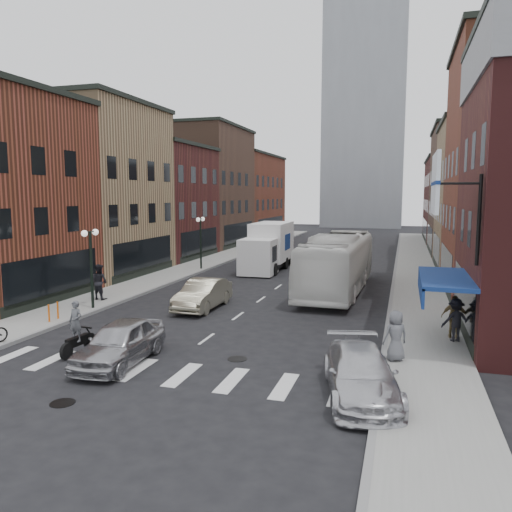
{
  "coord_description": "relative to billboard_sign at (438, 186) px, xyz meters",
  "views": [
    {
      "loc": [
        7.56,
        -17.3,
        5.84
      ],
      "look_at": [
        0.29,
        7.08,
        2.69
      ],
      "focal_mm": 35.0,
      "sensor_mm": 36.0,
      "label": 1
    }
  ],
  "objects": [
    {
      "name": "curb_right",
      "position": [
        -1.59,
        21.5,
        -6.13
      ],
      "size": [
        0.2,
        74.0,
        0.16
      ],
      "primitive_type": "cube",
      "color": "gray",
      "rests_on": "ground"
    },
    {
      "name": "distant_tower",
      "position": [
        -8.59,
        77.5,
        18.87
      ],
      "size": [
        14.0,
        14.0,
        50.0
      ],
      "primitive_type": "cube",
      "color": "#9399A0",
      "rests_on": "ground"
    },
    {
      "name": "sedan_left_far",
      "position": [
        -10.82,
        5.5,
        -5.38
      ],
      "size": [
        1.63,
        4.58,
        1.5
      ],
      "primitive_type": "imported",
      "rotation": [
        0.0,
        0.0,
        -0.01
      ],
      "color": "#B9B296",
      "rests_on": "ground"
    },
    {
      "name": "box_truck",
      "position": [
        -11.1,
        19.24,
        -4.35
      ],
      "size": [
        2.7,
        8.37,
        3.62
      ],
      "rotation": [
        0.0,
        0.0,
        0.03
      ],
      "color": "white",
      "rests_on": "ground"
    },
    {
      "name": "bldg_left_far_b",
      "position": [
        -23.58,
        48.5,
        -0.48
      ],
      "size": [
        10.3,
        16.2,
        11.3
      ],
      "color": "brown",
      "rests_on": "ground"
    },
    {
      "name": "ped_right_b",
      "position": [
        1.01,
        3.0,
        -5.12
      ],
      "size": [
        1.04,
        0.58,
        1.72
      ],
      "primitive_type": "imported",
      "rotation": [
        0.0,
        0.0,
        3.06
      ],
      "color": "olive",
      "rests_on": "sidewalk_right"
    },
    {
      "name": "motorcycle_rider",
      "position": [
        -12.39,
        -2.66,
        -5.2
      ],
      "size": [
        0.58,
        1.97,
        2.01
      ],
      "rotation": [
        0.0,
        0.0,
        -0.11
      ],
      "color": "black",
      "rests_on": "ground"
    },
    {
      "name": "streetlamp_near",
      "position": [
        -15.99,
        3.5,
        -3.22
      ],
      "size": [
        0.32,
        1.22,
        4.11
      ],
      "color": "black",
      "rests_on": "ground"
    },
    {
      "name": "billboard_sign",
      "position": [
        0.0,
        0.0,
        0.0
      ],
      "size": [
        1.52,
        3.0,
        3.7
      ],
      "color": "black",
      "rests_on": "ground"
    },
    {
      "name": "sidewalk_right",
      "position": [
        -0.09,
        21.5,
        -6.06
      ],
      "size": [
        3.0,
        74.0,
        0.15
      ],
      "primitive_type": "cube",
      "color": "gray",
      "rests_on": "ground"
    },
    {
      "name": "bike_rack",
      "position": [
        -16.19,
        0.8,
        -5.58
      ],
      "size": [
        0.08,
        0.68,
        0.8
      ],
      "color": "#D8590C",
      "rests_on": "sidewalk_left"
    },
    {
      "name": "bldg_left_far_a",
      "position": [
        -23.58,
        34.5,
        0.52
      ],
      "size": [
        10.3,
        12.2,
        13.3
      ],
      "color": "brown",
      "rests_on": "ground"
    },
    {
      "name": "ped_left_solo",
      "position": [
        -16.85,
        5.39,
        -5.01
      ],
      "size": [
        1.02,
        0.7,
        1.94
      ],
      "primitive_type": "imported",
      "rotation": [
        0.0,
        0.0,
        2.97
      ],
      "color": "black",
      "rests_on": "sidewalk_left"
    },
    {
      "name": "bldg_right_far_b",
      "position": [
        6.41,
        48.5,
        -0.98
      ],
      "size": [
        10.3,
        16.2,
        10.3
      ],
      "color": "#48191A",
      "rests_on": "ground"
    },
    {
      "name": "sedan_left_near",
      "position": [
        -10.34,
        -3.08,
        -5.38
      ],
      "size": [
        1.96,
        4.47,
        1.5
      ],
      "primitive_type": "imported",
      "rotation": [
        0.0,
        0.0,
        0.04
      ],
      "color": "#ADADB1",
      "rests_on": "ground"
    },
    {
      "name": "bldg_left_mid_b",
      "position": [
        -23.58,
        23.5,
        -0.98
      ],
      "size": [
        10.3,
        10.2,
        10.3
      ],
      "color": "#48191A",
      "rests_on": "ground"
    },
    {
      "name": "ground",
      "position": [
        -8.59,
        -0.5,
        -6.13
      ],
      "size": [
        160.0,
        160.0,
        0.0
      ],
      "primitive_type": "plane",
      "color": "black",
      "rests_on": "ground"
    },
    {
      "name": "curb_car",
      "position": [
        -2.09,
        -3.64,
        -5.44
      ],
      "size": [
        2.93,
        5.07,
        1.38
      ],
      "primitive_type": "imported",
      "rotation": [
        0.0,
        0.0,
        0.22
      ],
      "color": "silver",
      "rests_on": "ground"
    },
    {
      "name": "ped_right_a",
      "position": [
        1.01,
        2.57,
        -5.14
      ],
      "size": [
        1.21,
        0.88,
        1.68
      ],
      "primitive_type": "imported",
      "rotation": [
        0.0,
        0.0,
        3.49
      ],
      "color": "black",
      "rests_on": "sidewalk_right"
    },
    {
      "name": "ped_right_c",
      "position": [
        -1.19,
        -0.47,
        -5.11
      ],
      "size": [
        1.02,
        0.91,
        1.75
      ],
      "primitive_type": "imported",
      "rotation": [
        0.0,
        0.0,
        3.66
      ],
      "color": "slate",
      "rests_on": "sidewalk_right"
    },
    {
      "name": "streetlamp_far",
      "position": [
        -15.99,
        17.5,
        -3.22
      ],
      "size": [
        0.32,
        1.22,
        4.11
      ],
      "color": "black",
      "rests_on": "ground"
    },
    {
      "name": "curb_left",
      "position": [
        -15.59,
        21.5,
        -6.13
      ],
      "size": [
        0.2,
        74.0,
        0.16
      ],
      "primitive_type": "cube",
      "color": "gray",
      "rests_on": "ground"
    },
    {
      "name": "awning_blue",
      "position": [
        0.34,
        2.0,
        -3.5
      ],
      "size": [
        1.8,
        5.0,
        0.78
      ],
      "color": "navy",
      "rests_on": "ground"
    },
    {
      "name": "transit_bus",
      "position": [
        -4.8,
        12.06,
        -4.4
      ],
      "size": [
        3.22,
        12.54,
        3.47
      ],
      "primitive_type": "imported",
      "rotation": [
        0.0,
        0.0,
        -0.02
      ],
      "color": "silver",
      "rests_on": "ground"
    },
    {
      "name": "bldg_right_mid_b",
      "position": [
        6.41,
        23.5,
        -0.48
      ],
      "size": [
        10.3,
        10.2,
        11.3
      ],
      "color": "#A28059",
      "rests_on": "ground"
    },
    {
      "name": "bldg_left_mid_a",
      "position": [
        -23.58,
        13.5,
        0.02
      ],
      "size": [
        10.3,
        10.2,
        12.3
      ],
      "color": "#A28059",
      "rests_on": "ground"
    },
    {
      "name": "crosswalk_stripes",
      "position": [
        -8.59,
        -3.5,
        -6.13
      ],
      "size": [
        12.0,
        2.2,
        0.01
      ],
      "primitive_type": "cube",
      "color": "silver",
      "rests_on": "ground"
    },
    {
      "name": "bldg_right_far_a",
      "position": [
        6.41,
        34.5,
        0.02
      ],
      "size": [
        10.3,
        12.2,
        12.3
      ],
      "color": "brown",
      "rests_on": "ground"
    },
    {
      "name": "sidewalk_left",
      "position": [
        -17.09,
        21.5,
        -6.06
      ],
      "size": [
        3.0,
        74.0,
        0.15
      ],
      "primitive_type": "cube",
      "color": "gray",
      "rests_on": "ground"
    }
  ]
}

